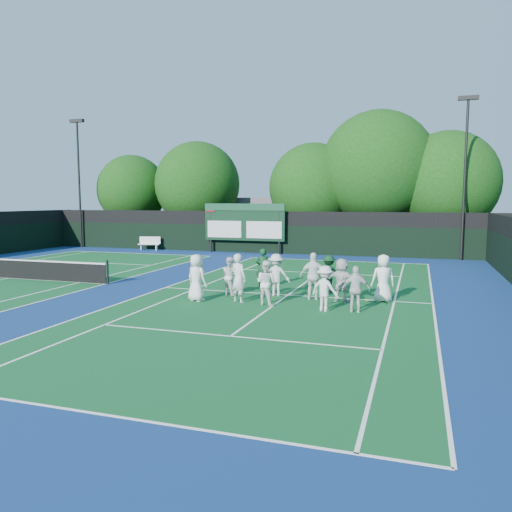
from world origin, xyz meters
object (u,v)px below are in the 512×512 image
(tennis_net, at_px, (9,268))
(coach_left, at_px, (263,268))
(scoreboard, at_px, (244,223))
(bench, at_px, (150,243))

(tennis_net, xyz_separation_m, coach_left, (12.50, 1.42, 0.36))
(tennis_net, bearing_deg, coach_left, 6.47)
(scoreboard, bearing_deg, bench, -178.40)
(scoreboard, height_order, bench, scoreboard)
(scoreboard, relative_size, bench, 3.59)
(bench, relative_size, coach_left, 0.98)
(coach_left, bearing_deg, bench, -63.82)
(bench, height_order, coach_left, coach_left)
(tennis_net, distance_m, bench, 14.39)
(scoreboard, relative_size, coach_left, 3.51)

